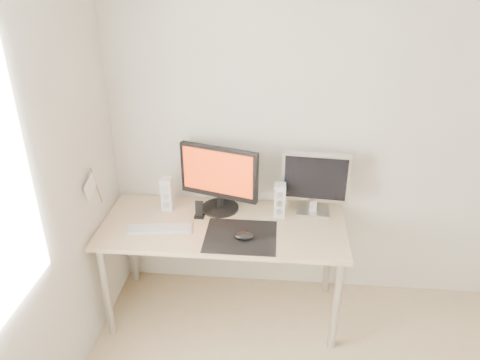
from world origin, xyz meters
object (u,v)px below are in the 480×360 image
object	(u,v)px
speaker_right	(280,200)
keyboard	(160,229)
desk	(223,234)
second_monitor	(315,180)
phone_dock	(199,212)
mouse	(243,236)
speaker_left	(167,194)
main_monitor	(219,177)

from	to	relation	value
speaker_right	keyboard	world-z (taller)	speaker_right
desk	keyboard	size ratio (longest dim) A/B	3.70
desk	second_monitor	distance (m)	0.71
keyboard	phone_dock	world-z (taller)	phone_dock
mouse	phone_dock	world-z (taller)	phone_dock
speaker_left	keyboard	distance (m)	0.29
main_monitor	second_monitor	size ratio (longest dim) A/B	1.19
speaker_left	keyboard	size ratio (longest dim) A/B	0.54
phone_dock	main_monitor	bearing A→B (deg)	43.22
desk	main_monitor	size ratio (longest dim) A/B	2.97
desk	speaker_right	size ratio (longest dim) A/B	6.82
second_monitor	speaker_left	bearing A→B (deg)	-177.23
speaker_left	speaker_right	world-z (taller)	same
mouse	speaker_right	xyz separation A→B (m)	(0.22, 0.31, 0.09)
mouse	keyboard	xyz separation A→B (m)	(-0.55, 0.06, -0.02)
main_monitor	phone_dock	distance (m)	0.27
second_monitor	phone_dock	bearing A→B (deg)	-169.58
mouse	desk	xyz separation A→B (m)	(-0.15, 0.17, -0.10)
speaker_right	phone_dock	xyz separation A→B (m)	(-0.53, -0.07, -0.08)
main_monitor	second_monitor	world-z (taller)	main_monitor
desk	main_monitor	xyz separation A→B (m)	(-0.05, 0.19, 0.33)
second_monitor	keyboard	world-z (taller)	second_monitor
second_monitor	desk	bearing A→B (deg)	-160.32
desk	keyboard	bearing A→B (deg)	-165.29
desk	speaker_left	xyz separation A→B (m)	(-0.41, 0.16, 0.20)
main_monitor	second_monitor	xyz separation A→B (m)	(0.64, 0.03, -0.01)
second_monitor	phone_dock	distance (m)	0.80
main_monitor	desk	bearing A→B (deg)	-75.51
desk	phone_dock	size ratio (longest dim) A/B	13.10
main_monitor	mouse	bearing A→B (deg)	-61.18
desk	main_monitor	distance (m)	0.38
keyboard	phone_dock	size ratio (longest dim) A/B	3.54
keyboard	phone_dock	distance (m)	0.29
desk	phone_dock	distance (m)	0.22
main_monitor	phone_dock	xyz separation A→B (m)	(-0.12, -0.11, -0.22)
speaker_right	speaker_left	bearing A→B (deg)	178.43
desk	second_monitor	bearing A→B (deg)	19.68
desk	phone_dock	world-z (taller)	phone_dock
mouse	main_monitor	size ratio (longest dim) A/B	0.23
keyboard	speaker_left	bearing A→B (deg)	91.58
mouse	speaker_right	world-z (taller)	speaker_right
main_monitor	speaker_left	size ratio (longest dim) A/B	2.30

